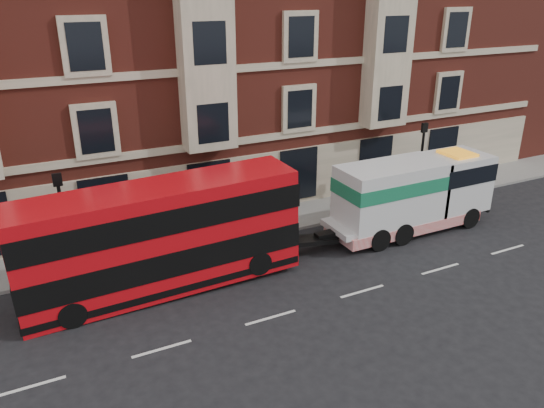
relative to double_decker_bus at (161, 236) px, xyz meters
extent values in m
plane|color=black|center=(2.82, -3.67, -2.28)|extent=(120.00, 120.00, 0.00)
cube|color=slate|center=(2.82, 3.83, -2.20)|extent=(90.00, 3.00, 0.15)
cube|color=maroon|center=(3.32, 11.33, 6.72)|extent=(45.00, 12.00, 18.00)
cylinder|color=black|center=(-3.18, 2.53, -0.13)|extent=(0.14, 0.14, 4.00)
cube|color=black|center=(-3.18, 2.53, 1.97)|extent=(0.35, 0.15, 0.50)
cylinder|color=black|center=(14.82, 2.53, -0.13)|extent=(0.14, 0.14, 4.00)
cube|color=black|center=(14.82, 2.53, 1.97)|extent=(0.35, 0.15, 0.50)
cube|color=red|center=(0.00, 0.00, -0.06)|extent=(10.59, 2.36, 4.16)
cube|color=black|center=(0.00, 0.00, -0.67)|extent=(10.63, 2.42, 0.99)
cube|color=black|center=(0.00, 0.00, 1.03)|extent=(10.63, 2.42, 0.95)
cylinder|color=black|center=(-3.59, -1.07, -1.79)|extent=(0.98, 0.30, 0.98)
cylinder|color=black|center=(-3.59, 1.07, -1.79)|extent=(0.98, 0.30, 0.98)
cylinder|color=black|center=(3.59, -1.07, -1.50)|extent=(0.98, 0.30, 0.98)
cylinder|color=black|center=(3.59, 1.07, -1.50)|extent=(0.98, 0.30, 0.98)
cube|color=silver|center=(12.00, 0.00, -1.38)|extent=(8.51, 2.17, 0.28)
cube|color=silver|center=(14.74, 0.00, -0.15)|extent=(3.02, 2.36, 2.74)
cube|color=silver|center=(10.87, 0.00, -0.10)|extent=(5.10, 2.36, 2.74)
cube|color=#19734C|center=(10.87, 0.00, 0.37)|extent=(5.15, 2.40, 0.66)
cube|color=red|center=(11.81, 0.00, -1.71)|extent=(7.56, 2.42, 0.52)
cylinder|color=black|center=(15.02, -1.07, -1.76)|extent=(1.04, 0.33, 1.04)
cylinder|color=black|center=(15.02, 1.07, -1.76)|extent=(1.04, 0.33, 1.04)
cylinder|color=black|center=(10.87, -1.07, -1.76)|extent=(1.04, 0.38, 1.04)
cylinder|color=black|center=(10.87, 1.07, -1.76)|extent=(1.04, 0.38, 1.04)
cylinder|color=black|center=(9.54, -1.07, -1.76)|extent=(1.04, 0.38, 1.04)
cylinder|color=black|center=(9.54, 1.07, -1.76)|extent=(1.04, 0.38, 1.04)
camera|label=1|loc=(-4.29, -18.09, 8.78)|focal=35.00mm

